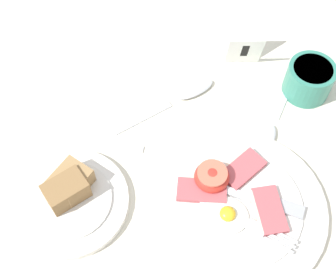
# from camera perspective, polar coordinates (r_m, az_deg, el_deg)

# --- Properties ---
(ground_plane) EXTENTS (3.00, 3.00, 0.00)m
(ground_plane) POSITION_cam_1_polar(r_m,az_deg,el_deg) (0.71, 3.88, -6.77)
(ground_plane) COLOR beige
(breakfast_plate) EXTENTS (0.26, 0.26, 0.04)m
(breakfast_plate) POSITION_cam_1_polar(r_m,az_deg,el_deg) (0.69, 8.60, -8.47)
(breakfast_plate) COLOR silver
(breakfast_plate) RESTS_ON ground_plane
(bread_plate) EXTENTS (0.17, 0.17, 0.05)m
(bread_plate) POSITION_cam_1_polar(r_m,az_deg,el_deg) (0.70, -11.54, -7.55)
(bread_plate) COLOR silver
(bread_plate) RESTS_ON ground_plane
(sugar_cup) EXTENTS (0.08, 0.08, 0.06)m
(sugar_cup) POSITION_cam_1_polar(r_m,az_deg,el_deg) (0.81, 17.14, 6.45)
(sugar_cup) COLOR #337F6B
(sugar_cup) RESTS_ON ground_plane
(number_card) EXTENTS (0.07, 0.05, 0.07)m
(number_card) POSITION_cam_1_polar(r_m,az_deg,el_deg) (0.83, 9.54, 10.54)
(number_card) COLOR white
(number_card) RESTS_ON ground_plane
(teaspoon_by_saucer) EXTENTS (0.19, 0.03, 0.01)m
(teaspoon_by_saucer) POSITION_cam_1_polar(r_m,az_deg,el_deg) (0.73, -0.92, -2.10)
(teaspoon_by_saucer) COLOR silver
(teaspoon_by_saucer) RESTS_ON ground_plane
(teaspoon_near_cup) EXTENTS (0.16, 0.14, 0.01)m
(teaspoon_near_cup) POSITION_cam_1_polar(r_m,az_deg,el_deg) (0.79, 2.01, 4.63)
(teaspoon_near_cup) COLOR silver
(teaspoon_near_cup) RESTS_ON ground_plane
(teaspoon_stray) EXTENTS (0.07, 0.19, 0.01)m
(teaspoon_stray) POSITION_cam_1_polar(r_m,az_deg,el_deg) (0.77, 12.76, 0.66)
(teaspoon_stray) COLOR silver
(teaspoon_stray) RESTS_ON ground_plane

